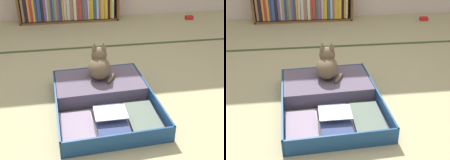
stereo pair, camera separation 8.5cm
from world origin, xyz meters
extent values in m
plane|color=tan|center=(0.00, 0.00, 0.00)|extent=(10.00, 10.00, 0.00)
cube|color=#374927|center=(0.00, 1.26, 0.00)|extent=(4.80, 0.05, 0.00)
cube|color=brown|center=(-0.22, 2.26, 0.01)|extent=(1.29, 0.24, 0.02)
cube|color=#9B815B|center=(-0.83, 2.26, 0.20)|extent=(0.03, 0.20, 0.32)
cube|color=#2A182B|center=(-0.79, 2.26, 0.21)|extent=(0.04, 0.20, 0.34)
cube|color=gold|center=(-0.75, 2.26, 0.19)|extent=(0.02, 0.20, 0.31)
cube|color=#C22C39|center=(-0.72, 2.25, 0.21)|extent=(0.04, 0.20, 0.36)
cube|color=yellow|center=(-0.68, 2.25, 0.18)|extent=(0.02, 0.20, 0.30)
cube|color=#31448B|center=(-0.66, 2.26, 0.19)|extent=(0.03, 0.20, 0.31)
cube|color=#3B4B86|center=(-0.62, 2.26, 0.20)|extent=(0.04, 0.20, 0.33)
cube|color=#1D262B|center=(-0.58, 2.25, 0.23)|extent=(0.02, 0.20, 0.39)
cube|color=#784C97|center=(-0.54, 2.26, 0.19)|extent=(0.03, 0.20, 0.30)
cube|color=silver|center=(-0.52, 2.26, 0.20)|extent=(0.02, 0.20, 0.34)
cube|color=gray|center=(-0.49, 2.25, 0.19)|extent=(0.03, 0.20, 0.31)
cube|color=#3B3C93|center=(-0.46, 2.25, 0.22)|extent=(0.02, 0.20, 0.38)
cube|color=#457A61|center=(-0.43, 2.25, 0.19)|extent=(0.02, 0.20, 0.32)
cube|color=#9C8462|center=(-0.40, 2.26, 0.20)|extent=(0.03, 0.20, 0.33)
cube|color=slate|center=(-0.37, 2.27, 0.22)|extent=(0.03, 0.20, 0.37)
cube|color=#38468A|center=(-0.34, 2.26, 0.21)|extent=(0.02, 0.20, 0.35)
cube|color=gold|center=(-0.31, 2.26, 0.19)|extent=(0.02, 0.20, 0.31)
cube|color=beige|center=(-0.28, 2.27, 0.19)|extent=(0.03, 0.20, 0.31)
cube|color=silver|center=(-0.24, 2.26, 0.20)|extent=(0.04, 0.20, 0.34)
cube|color=#98715B|center=(-0.20, 2.26, 0.18)|extent=(0.04, 0.20, 0.30)
cube|color=silver|center=(-0.15, 2.26, 0.23)|extent=(0.04, 0.20, 0.38)
cube|color=#BC4233|center=(-0.12, 2.26, 0.21)|extent=(0.02, 0.20, 0.36)
cube|color=#B93738|center=(-0.08, 2.26, 0.19)|extent=(0.04, 0.20, 0.32)
cube|color=#447352|center=(-0.05, 2.25, 0.20)|extent=(0.02, 0.20, 0.32)
cube|color=slate|center=(-0.01, 2.25, 0.19)|extent=(0.04, 0.20, 0.32)
cube|color=silver|center=(0.02, 2.26, 0.22)|extent=(0.02, 0.20, 0.36)
cube|color=yellow|center=(0.05, 2.26, 0.21)|extent=(0.02, 0.20, 0.35)
cube|color=yellow|center=(0.07, 2.26, 0.19)|extent=(0.03, 0.20, 0.31)
cube|color=#265396|center=(0.11, 2.26, 0.19)|extent=(0.04, 0.20, 0.32)
cube|color=silver|center=(0.15, 2.26, 0.23)|extent=(0.03, 0.20, 0.39)
cube|color=#9A6F4E|center=(0.18, 2.25, 0.21)|extent=(0.02, 0.20, 0.35)
cube|color=gold|center=(0.21, 2.25, 0.20)|extent=(0.04, 0.20, 0.33)
cube|color=gold|center=(0.26, 2.25, 0.22)|extent=(0.04, 0.20, 0.38)
cube|color=black|center=(0.30, 2.26, 0.22)|extent=(0.03, 0.20, 0.36)
cube|color=gold|center=(0.33, 2.26, 0.20)|extent=(0.02, 0.20, 0.33)
cube|color=silver|center=(0.35, 2.25, 0.20)|extent=(0.02, 0.20, 0.32)
cube|color=navy|center=(-0.05, -0.14, 0.01)|extent=(0.71, 0.49, 0.01)
cube|color=navy|center=(-0.04, -0.36, 0.06)|extent=(0.69, 0.05, 0.12)
cube|color=navy|center=(-0.39, -0.16, 0.06)|extent=(0.03, 0.45, 0.12)
cube|color=navy|center=(0.29, -0.12, 0.06)|extent=(0.03, 0.45, 0.12)
cube|color=#534E57|center=(-0.05, -0.14, 0.02)|extent=(0.69, 0.46, 0.01)
cube|color=navy|center=(-0.07, 0.31, 0.01)|extent=(0.71, 0.49, 0.01)
cube|color=navy|center=(-0.08, 0.53, 0.06)|extent=(0.69, 0.05, 0.12)
cube|color=navy|center=(-0.41, 0.30, 0.06)|extent=(0.03, 0.45, 0.12)
cube|color=navy|center=(0.27, 0.33, 0.06)|extent=(0.03, 0.45, 0.12)
cube|color=#534E57|center=(-0.07, 0.31, 0.02)|extent=(0.69, 0.46, 0.01)
cylinder|color=black|center=(-0.06, 0.09, 0.02)|extent=(0.67, 0.05, 0.02)
cube|color=silver|center=(-0.27, -0.15, 0.03)|extent=(0.20, 0.33, 0.02)
cube|color=gray|center=(-0.27, -0.16, 0.04)|extent=(0.21, 0.33, 0.01)
cube|color=black|center=(-0.05, -0.13, 0.03)|extent=(0.23, 0.37, 0.02)
cube|color=silver|center=(-0.05, -0.15, 0.05)|extent=(0.20, 0.37, 0.01)
cube|color=navy|center=(-0.06, -0.14, 0.06)|extent=(0.20, 0.33, 0.02)
cube|color=#BDA893|center=(0.17, -0.13, 0.03)|extent=(0.21, 0.33, 0.02)
cube|color=slate|center=(0.16, -0.14, 0.05)|extent=(0.20, 0.37, 0.02)
cube|color=white|center=(-0.05, -0.13, 0.11)|extent=(0.21, 0.17, 0.01)
cube|color=#5D5268|center=(-0.07, 0.31, 0.06)|extent=(0.68, 0.45, 0.11)
torus|color=white|center=(-0.02, 0.32, 0.11)|extent=(0.09, 0.09, 0.01)
cylinder|color=black|center=(-0.27, 0.51, 0.06)|extent=(0.02, 0.02, 0.11)
cylinder|color=black|center=(0.11, 0.53, 0.06)|extent=(0.02, 0.02, 0.11)
cube|color=yellow|center=(0.03, -0.35, 0.08)|extent=(0.03, 0.00, 0.02)
cube|color=white|center=(0.02, -0.35, 0.05)|extent=(0.03, 0.00, 0.02)
cube|color=red|center=(-0.08, -0.35, 0.06)|extent=(0.03, 0.00, 0.03)
cube|color=#398744|center=(-0.16, -0.36, 0.07)|extent=(0.04, 0.00, 0.02)
ellipsoid|color=brown|center=(-0.06, 0.34, 0.20)|extent=(0.20, 0.25, 0.16)
ellipsoid|color=brown|center=(-0.06, 0.41, 0.16)|extent=(0.13, 0.09, 0.09)
sphere|color=brown|center=(-0.06, 0.40, 0.29)|extent=(0.12, 0.12, 0.12)
cone|color=brown|center=(-0.02, 0.39, 0.36)|extent=(0.05, 0.05, 0.06)
cone|color=brown|center=(-0.09, 0.39, 0.36)|extent=(0.05, 0.05, 0.06)
sphere|color=gold|center=(-0.03, 0.44, 0.29)|extent=(0.02, 0.02, 0.02)
sphere|color=gold|center=(-0.07, 0.45, 0.29)|extent=(0.02, 0.02, 0.02)
ellipsoid|color=brown|center=(0.02, 0.29, 0.14)|extent=(0.11, 0.17, 0.03)
cube|color=red|center=(1.40, 2.05, 0.03)|extent=(0.10, 0.07, 0.05)
camera|label=1|loc=(-0.30, -1.64, 1.19)|focal=46.43mm
camera|label=2|loc=(-0.21, -1.65, 1.19)|focal=46.43mm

